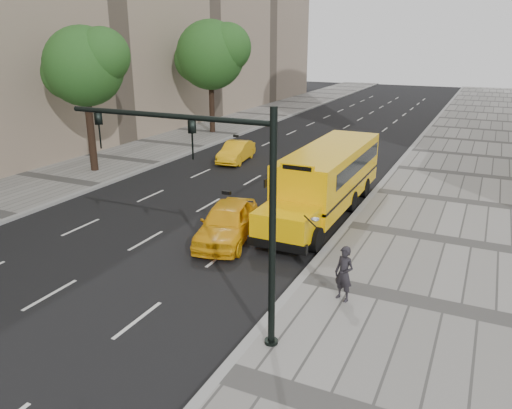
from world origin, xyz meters
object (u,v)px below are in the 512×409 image
at_px(taxi_far, 236,152).
at_px(pedestrian, 344,274).
at_px(tree_b, 85,66).
at_px(school_bus, 328,175).
at_px(traffic_signal, 222,195).
at_px(taxi_near, 227,222).
at_px(tree_c, 212,54).

distance_m(taxi_far, pedestrian, 19.07).
bearing_deg(taxi_far, tree_b, -144.10).
distance_m(school_bus, taxi_far, 10.93).
bearing_deg(school_bus, tree_b, 177.48).
bearing_deg(taxi_far, traffic_signal, -71.15).
bearing_deg(traffic_signal, pedestrian, 51.33).
bearing_deg(traffic_signal, taxi_near, 117.94).
bearing_deg(taxi_near, tree_b, 141.19).
bearing_deg(tree_b, taxi_far, 43.72).
bearing_deg(taxi_near, traffic_signal, -75.02).
distance_m(taxi_near, traffic_signal, 7.57).
relative_size(pedestrian, traffic_signal, 0.28).
xyz_separation_m(taxi_near, traffic_signal, (3.19, -6.02, 3.30)).
height_order(tree_b, tree_c, tree_c).
bearing_deg(school_bus, traffic_signal, -86.52).
height_order(tree_b, taxi_far, tree_b).
distance_m(school_bus, traffic_signal, 11.63).
height_order(taxi_far, traffic_signal, traffic_signal).
bearing_deg(pedestrian, taxi_far, 150.18).
distance_m(school_bus, taxi_near, 5.99).
height_order(school_bus, taxi_near, school_bus).
xyz_separation_m(tree_c, taxi_near, (12.39, -20.35, -5.73)).
bearing_deg(tree_c, pedestrian, -52.20).
bearing_deg(pedestrian, traffic_signal, -106.02).
xyz_separation_m(tree_c, pedestrian, (18.06, -23.28, -5.49)).
xyz_separation_m(taxi_far, traffic_signal, (9.15, -18.21, 3.42)).
relative_size(tree_b, pedestrian, 4.85).
relative_size(taxi_far, traffic_signal, 0.63).
bearing_deg(traffic_signal, tree_c, 120.58).
height_order(tree_c, traffic_signal, tree_c).
relative_size(school_bus, taxi_far, 2.85).
xyz_separation_m(taxi_near, taxi_far, (-5.95, 12.19, -0.13)).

